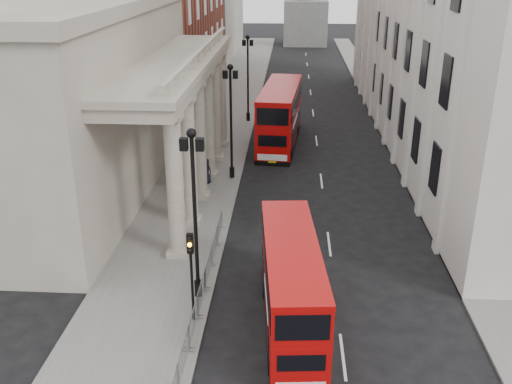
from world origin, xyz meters
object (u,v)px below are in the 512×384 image
(lamp_post_mid, at_px, (231,114))
(pedestrian_a, at_px, (188,187))
(pedestrian_c, at_px, (206,171))
(lamp_post_south, at_px, (194,204))
(bus_far, at_px, (280,115))
(traffic_light, at_px, (191,261))
(bus_near, at_px, (291,284))
(lamp_post_north, at_px, (248,72))
(pedestrian_b, at_px, (191,161))

(lamp_post_mid, height_order, pedestrian_a, lamp_post_mid)
(pedestrian_a, relative_size, pedestrian_c, 0.90)
(pedestrian_c, bearing_deg, lamp_post_south, -62.25)
(lamp_post_mid, height_order, bus_far, lamp_post_mid)
(lamp_post_mid, distance_m, bus_far, 9.67)
(pedestrian_a, distance_m, pedestrian_c, 3.03)
(traffic_light, relative_size, bus_near, 0.45)
(lamp_post_mid, bearing_deg, traffic_light, -89.68)
(lamp_post_north, bearing_deg, pedestrian_c, -95.76)
(bus_far, bearing_deg, pedestrian_a, -109.91)
(lamp_post_south, height_order, traffic_light, lamp_post_south)
(lamp_post_north, height_order, traffic_light, lamp_post_north)
(traffic_light, distance_m, pedestrian_a, 14.30)
(pedestrian_a, bearing_deg, bus_far, 68.61)
(lamp_post_mid, relative_size, pedestrian_b, 4.83)
(lamp_post_north, relative_size, bus_far, 0.70)
(lamp_post_south, bearing_deg, traffic_light, -87.16)
(pedestrian_b, bearing_deg, pedestrian_a, 75.94)
(traffic_light, height_order, bus_near, traffic_light)
(pedestrian_a, bearing_deg, lamp_post_north, 85.86)
(lamp_post_south, xyz_separation_m, pedestrian_b, (-3.17, 16.97, -3.93))
(bus_near, bearing_deg, lamp_post_south, 151.40)
(lamp_post_south, height_order, pedestrian_a, lamp_post_south)
(lamp_post_south, distance_m, pedestrian_c, 15.38)
(lamp_post_south, distance_m, bus_near, 5.58)
(traffic_light, bearing_deg, bus_near, 1.11)
(traffic_light, height_order, bus_far, bus_far)
(pedestrian_b, bearing_deg, lamp_post_north, -122.97)
(pedestrian_b, bearing_deg, lamp_post_mid, 141.96)
(lamp_post_north, height_order, bus_near, lamp_post_north)
(lamp_post_mid, distance_m, lamp_post_north, 16.00)
(pedestrian_a, xyz_separation_m, pedestrian_c, (0.81, 2.91, 0.09))
(pedestrian_c, bearing_deg, bus_near, -48.73)
(lamp_post_south, relative_size, traffic_light, 1.93)
(lamp_post_north, distance_m, pedestrian_b, 15.86)
(pedestrian_b, distance_m, pedestrian_c, 2.62)
(pedestrian_b, bearing_deg, lamp_post_south, 79.56)
(traffic_light, bearing_deg, lamp_post_mid, 90.32)
(traffic_light, relative_size, bus_far, 0.36)
(pedestrian_b, bearing_deg, pedestrian_c, 102.27)
(bus_near, relative_size, pedestrian_c, 5.15)
(lamp_post_mid, xyz_separation_m, bus_far, (3.33, 8.79, -2.26))
(traffic_light, height_order, pedestrian_c, traffic_light)
(pedestrian_c, bearing_deg, pedestrian_a, -84.54)
(bus_near, bearing_deg, bus_far, 87.38)
(bus_far, relative_size, pedestrian_b, 6.94)
(lamp_post_north, xyz_separation_m, pedestrian_a, (-2.55, -20.13, -3.96))
(pedestrian_c, bearing_deg, pedestrian_b, 144.36)
(lamp_post_south, bearing_deg, pedestrian_c, 96.70)
(bus_far, bearing_deg, traffic_light, -92.31)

